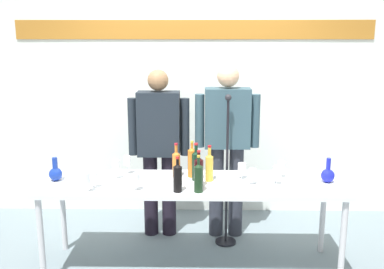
{
  "coord_description": "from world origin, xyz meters",
  "views": [
    {
      "loc": [
        0.07,
        -3.51,
        1.96
      ],
      "look_at": [
        0.0,
        0.15,
        1.15
      ],
      "focal_mm": 41.21,
      "sensor_mm": 36.0,
      "label": 1
    }
  ],
  "objects_px": {
    "wine_glass_right_3": "(242,168)",
    "wine_bottle_2": "(176,163)",
    "display_table": "(192,188)",
    "wine_glass_left_3": "(86,179)",
    "wine_glass_right_1": "(277,172)",
    "wine_glass_right_0": "(282,166)",
    "wine_glass_left_4": "(136,179)",
    "presenter_right": "(227,140)",
    "wine_glass_left_1": "(93,176)",
    "wine_bottle_1": "(209,166)",
    "wine_bottle_0": "(178,177)",
    "wine_glass_left_2": "(127,161)",
    "decanter_blue_right": "(328,175)",
    "wine_bottle_5": "(199,171)",
    "presenter_left": "(159,143)",
    "decanter_blue_left": "(56,173)",
    "microphone_stand": "(226,196)",
    "wine_bottle_3": "(199,177)",
    "wine_bottle_4": "(192,161)",
    "wine_bottle_6": "(196,164)",
    "wine_glass_left_0": "(116,165)"
  },
  "relations": [
    {
      "from": "decanter_blue_right",
      "to": "microphone_stand",
      "type": "bearing_deg",
      "value": 151.94
    },
    {
      "from": "wine_glass_left_2",
      "to": "decanter_blue_right",
      "type": "bearing_deg",
      "value": -6.4
    },
    {
      "from": "presenter_right",
      "to": "wine_glass_left_2",
      "type": "relative_size",
      "value": 10.36
    },
    {
      "from": "wine_bottle_0",
      "to": "wine_bottle_1",
      "type": "relative_size",
      "value": 0.93
    },
    {
      "from": "decanter_blue_right",
      "to": "wine_glass_left_0",
      "type": "distance_m",
      "value": 1.78
    },
    {
      "from": "wine_glass_left_0",
      "to": "wine_glass_left_4",
      "type": "distance_m",
      "value": 0.36
    },
    {
      "from": "presenter_right",
      "to": "decanter_blue_left",
      "type": "bearing_deg",
      "value": -156.85
    },
    {
      "from": "wine_bottle_2",
      "to": "wine_glass_right_0",
      "type": "height_order",
      "value": "wine_bottle_2"
    },
    {
      "from": "presenter_right",
      "to": "wine_bottle_1",
      "type": "xyz_separation_m",
      "value": [
        -0.18,
        -0.61,
        -0.08
      ]
    },
    {
      "from": "wine_glass_right_0",
      "to": "wine_glass_right_1",
      "type": "height_order",
      "value": "wine_glass_right_1"
    },
    {
      "from": "wine_glass_left_1",
      "to": "wine_glass_left_2",
      "type": "xyz_separation_m",
      "value": [
        0.21,
        0.37,
        0.02
      ]
    },
    {
      "from": "wine_glass_left_0",
      "to": "wine_glass_right_3",
      "type": "bearing_deg",
      "value": 1.06
    },
    {
      "from": "wine_bottle_6",
      "to": "wine_glass_right_3",
      "type": "relative_size",
      "value": 2.32
    },
    {
      "from": "wine_glass_right_0",
      "to": "wine_glass_left_4",
      "type": "bearing_deg",
      "value": -164.37
    },
    {
      "from": "wine_bottle_4",
      "to": "wine_bottle_5",
      "type": "height_order",
      "value": "wine_bottle_4"
    },
    {
      "from": "wine_glass_left_2",
      "to": "wine_glass_right_1",
      "type": "bearing_deg",
      "value": -11.75
    },
    {
      "from": "display_table",
      "to": "wine_glass_right_3",
      "type": "relative_size",
      "value": 18.1
    },
    {
      "from": "wine_bottle_4",
      "to": "wine_bottle_3",
      "type": "bearing_deg",
      "value": -81.03
    },
    {
      "from": "presenter_right",
      "to": "wine_bottle_5",
      "type": "relative_size",
      "value": 5.55
    },
    {
      "from": "wine_glass_left_0",
      "to": "wine_glass_left_3",
      "type": "xyz_separation_m",
      "value": [
        -0.17,
        -0.34,
        -0.01
      ]
    },
    {
      "from": "display_table",
      "to": "wine_bottle_2",
      "type": "relative_size",
      "value": 8.37
    },
    {
      "from": "wine_bottle_1",
      "to": "wine_glass_left_1",
      "type": "height_order",
      "value": "wine_bottle_1"
    },
    {
      "from": "wine_bottle_0",
      "to": "wine_bottle_5",
      "type": "xyz_separation_m",
      "value": [
        0.16,
        0.11,
        0.01
      ]
    },
    {
      "from": "wine_bottle_2",
      "to": "wine_bottle_3",
      "type": "bearing_deg",
      "value": -62.72
    },
    {
      "from": "wine_glass_left_3",
      "to": "wine_glass_right_1",
      "type": "xyz_separation_m",
      "value": [
        1.51,
        0.21,
        -0.0
      ]
    },
    {
      "from": "presenter_left",
      "to": "wine_bottle_3",
      "type": "distance_m",
      "value": 0.97
    },
    {
      "from": "wine_bottle_5",
      "to": "wine_glass_left_0",
      "type": "xyz_separation_m",
      "value": [
        -0.71,
        0.2,
        -0.01
      ]
    },
    {
      "from": "wine_bottle_1",
      "to": "microphone_stand",
      "type": "xyz_separation_m",
      "value": [
        0.18,
        0.41,
        -0.42
      ]
    },
    {
      "from": "wine_bottle_0",
      "to": "wine_glass_left_0",
      "type": "distance_m",
      "value": 0.62
    },
    {
      "from": "presenter_right",
      "to": "wine_glass_left_3",
      "type": "distance_m",
      "value": 1.47
    },
    {
      "from": "wine_bottle_2",
      "to": "wine_glass_left_1",
      "type": "bearing_deg",
      "value": -155.33
    },
    {
      "from": "display_table",
      "to": "wine_glass_right_1",
      "type": "relative_size",
      "value": 16.21
    },
    {
      "from": "wine_glass_left_2",
      "to": "presenter_left",
      "type": "bearing_deg",
      "value": 61.42
    },
    {
      "from": "wine_glass_left_4",
      "to": "display_table",
      "type": "bearing_deg",
      "value": 26.26
    },
    {
      "from": "wine_glass_left_1",
      "to": "wine_glass_left_2",
      "type": "relative_size",
      "value": 0.81
    },
    {
      "from": "wine_glass_left_1",
      "to": "decanter_blue_right",
      "type": "bearing_deg",
      "value": 5.3
    },
    {
      "from": "wine_glass_right_3",
      "to": "wine_bottle_2",
      "type": "bearing_deg",
      "value": 175.69
    },
    {
      "from": "wine_bottle_2",
      "to": "wine_bottle_3",
      "type": "relative_size",
      "value": 1.01
    },
    {
      "from": "presenter_right",
      "to": "wine_bottle_2",
      "type": "relative_size",
      "value": 5.66
    },
    {
      "from": "wine_bottle_1",
      "to": "wine_bottle_0",
      "type": "bearing_deg",
      "value": -133.03
    },
    {
      "from": "presenter_left",
      "to": "wine_bottle_4",
      "type": "xyz_separation_m",
      "value": [
        0.33,
        -0.5,
        -0.03
      ]
    },
    {
      "from": "wine_bottle_5",
      "to": "decanter_blue_right",
      "type": "bearing_deg",
      "value": 7.35
    },
    {
      "from": "wine_bottle_5",
      "to": "wine_glass_left_4",
      "type": "xyz_separation_m",
      "value": [
        -0.5,
        -0.09,
        -0.04
      ]
    },
    {
      "from": "wine_bottle_4",
      "to": "wine_bottle_0",
      "type": "bearing_deg",
      "value": -105.11
    },
    {
      "from": "wine_glass_left_3",
      "to": "wine_glass_left_2",
      "type": "bearing_deg",
      "value": 63.0
    },
    {
      "from": "wine_bottle_3",
      "to": "wine_bottle_4",
      "type": "relative_size",
      "value": 0.93
    },
    {
      "from": "wine_glass_left_1",
      "to": "wine_bottle_1",
      "type": "bearing_deg",
      "value": 11.94
    },
    {
      "from": "presenter_right",
      "to": "wine_bottle_2",
      "type": "bearing_deg",
      "value": -132.31
    },
    {
      "from": "decanter_blue_right",
      "to": "presenter_left",
      "type": "height_order",
      "value": "presenter_left"
    },
    {
      "from": "presenter_left",
      "to": "wine_bottle_6",
      "type": "xyz_separation_m",
      "value": [
        0.37,
        -0.6,
        -0.03
      ]
    }
  ]
}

